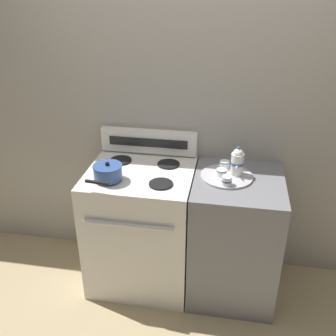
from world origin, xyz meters
TOP-DOWN VIEW (x-y plane):
  - ground_plane at (0.00, 0.00)m, footprint 6.00×6.00m
  - wall_back at (0.00, 0.35)m, footprint 6.00×0.05m
  - stove at (-0.31, -0.00)m, footprint 0.74×0.68m
  - control_panel at (-0.31, 0.30)m, footprint 0.73×0.05m
  - side_counter at (0.38, 0.00)m, footprint 0.61×0.65m
  - saucepan at (-0.49, -0.15)m, footprint 0.19×0.29m
  - serving_tray at (0.29, 0.03)m, footprint 0.35×0.35m
  - teapot at (0.35, 0.06)m, footprint 0.09×0.14m
  - teacup_left at (0.25, 0.01)m, footprint 0.11×0.11m
  - teacup_right at (0.27, 0.14)m, footprint 0.11×0.11m
  - creamer_jug at (0.29, -0.10)m, footprint 0.07×0.07m

SIDE VIEW (x-z plane):
  - ground_plane at x=0.00m, z-range 0.00..0.00m
  - side_counter at x=0.38m, z-range 0.00..0.93m
  - stove at x=-0.31m, z-range 0.00..0.94m
  - serving_tray at x=0.29m, z-range 0.93..0.95m
  - teacup_left at x=0.25m, z-range 0.94..1.00m
  - teacup_right at x=0.27m, z-range 0.94..1.00m
  - creamer_jug at x=0.29m, z-range 0.95..1.01m
  - saucepan at x=-0.49m, z-range 0.93..1.06m
  - control_panel at x=-0.31m, z-range 0.94..1.13m
  - teapot at x=0.35m, z-range 0.94..1.14m
  - wall_back at x=0.00m, z-range 0.00..2.20m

